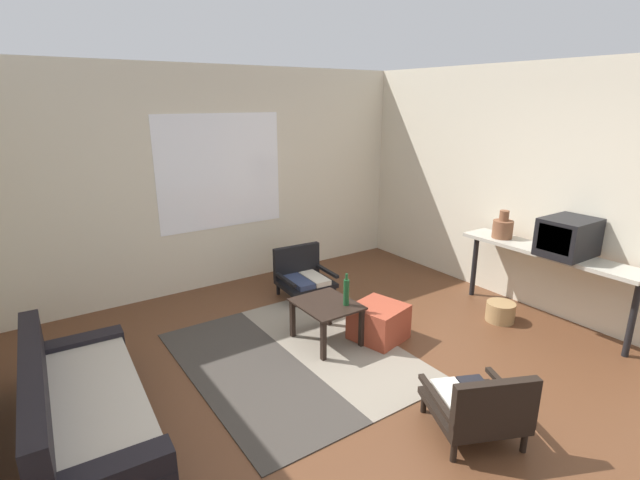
% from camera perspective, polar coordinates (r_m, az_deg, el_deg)
% --- Properties ---
extents(ground_plane, '(7.80, 7.80, 0.00)m').
position_cam_1_polar(ground_plane, '(4.04, 7.12, -18.25)').
color(ground_plane, '#56331E').
extents(far_wall_with_window, '(5.60, 0.13, 2.70)m').
position_cam_1_polar(far_wall_with_window, '(6.01, -12.13, 7.23)').
color(far_wall_with_window, beige).
rests_on(far_wall_with_window, ground).
extents(side_wall_right, '(0.12, 6.60, 2.70)m').
position_cam_1_polar(side_wall_right, '(5.70, 26.15, 5.37)').
color(side_wall_right, beige).
rests_on(side_wall_right, ground).
extents(area_rug, '(1.86, 2.27, 0.01)m').
position_cam_1_polar(area_rug, '(4.51, -3.19, -13.96)').
color(area_rug, '#38332D').
rests_on(area_rug, ground).
extents(couch, '(0.84, 1.92, 0.65)m').
position_cam_1_polar(couch, '(3.91, -27.06, -17.90)').
color(couch, black).
rests_on(couch, ground).
extents(coffee_table, '(0.53, 0.62, 0.42)m').
position_cam_1_polar(coffee_table, '(4.61, 0.79, -8.58)').
color(coffee_table, black).
rests_on(coffee_table, ground).
extents(armchair_by_window, '(0.65, 0.57, 0.58)m').
position_cam_1_polar(armchair_by_window, '(5.74, -2.12, -4.18)').
color(armchair_by_window, black).
rests_on(armchair_by_window, ground).
extents(armchair_striped_foreground, '(0.79, 0.80, 0.58)m').
position_cam_1_polar(armchair_striped_foreground, '(3.63, 18.73, -18.59)').
color(armchair_striped_foreground, black).
rests_on(armchair_striped_foreground, ground).
extents(ottoman_orange, '(0.57, 0.57, 0.36)m').
position_cam_1_polar(ottoman_orange, '(4.77, 7.14, -9.88)').
color(ottoman_orange, '#993D28').
rests_on(ottoman_orange, ground).
extents(console_shelf, '(0.39, 1.87, 0.81)m').
position_cam_1_polar(console_shelf, '(5.42, 25.84, -1.97)').
color(console_shelf, '#B2AD9E').
rests_on(console_shelf, ground).
extents(crt_television, '(0.54, 0.42, 0.38)m').
position_cam_1_polar(crt_television, '(5.26, 27.91, 0.33)').
color(crt_television, black).
rests_on(crt_television, console_shelf).
extents(clay_vase, '(0.22, 0.22, 0.31)m').
position_cam_1_polar(clay_vase, '(5.64, 21.32, 1.40)').
color(clay_vase, brown).
rests_on(clay_vase, console_shelf).
extents(glass_bottle, '(0.06, 0.06, 0.32)m').
position_cam_1_polar(glass_bottle, '(4.49, 3.22, -6.29)').
color(glass_bottle, '#194723').
rests_on(glass_bottle, coffee_table).
extents(wicker_basket, '(0.30, 0.30, 0.21)m').
position_cam_1_polar(wicker_basket, '(5.48, 21.06, -8.13)').
color(wicker_basket, '#9E7A4C').
rests_on(wicker_basket, ground).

